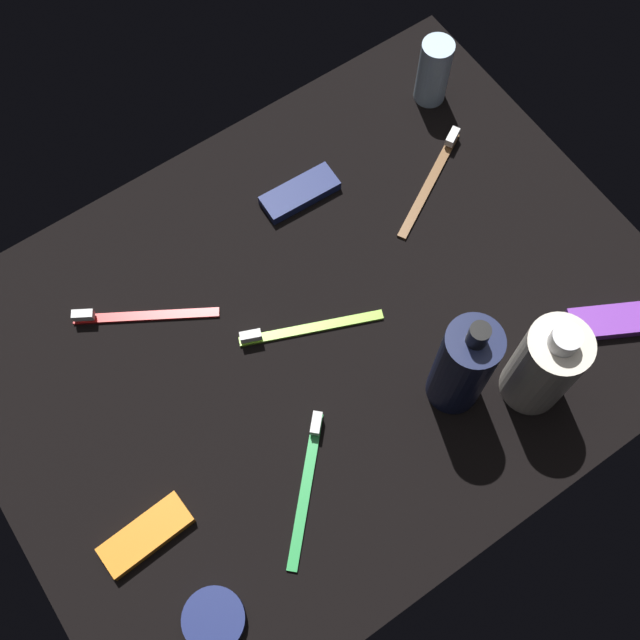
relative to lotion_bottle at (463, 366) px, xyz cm
name	(u,v)px	position (x,y,z in cm)	size (l,w,h in cm)	color
ground_plane	(320,331)	(-8.65, 15.25, -8.76)	(84.00, 64.00, 1.20)	black
lotion_bottle	(463,366)	(0.00, 0.00, 0.00)	(6.30, 6.30, 18.73)	#171E41
bodywash_bottle	(545,366)	(7.83, -4.95, -0.80)	(7.19, 7.19, 16.43)	silver
deodorant_stick	(434,72)	(24.04, 35.85, -3.11)	(4.36, 4.36, 10.11)	silver
toothbrush_green	(307,479)	(-20.40, 0.72, -7.56)	(13.31, 13.84, 2.10)	green
toothbrush_red	(137,315)	(-26.37, 29.39, -7.56)	(16.02, 10.35, 2.10)	red
toothbrush_brown	(433,176)	(16.04, 24.70, -7.56)	(16.32, 9.79, 2.10)	brown
toothbrush_lime	(302,329)	(-10.52, 16.34, -7.56)	(17.08, 8.03, 2.10)	#8CD133
snack_bar_navy	(300,193)	(-0.04, 32.50, -7.41)	(10.40, 4.00, 1.50)	navy
snack_bar_purple	(611,321)	(21.22, -4.32, -7.41)	(10.40, 4.00, 1.50)	purple
snack_bar_orange	(146,535)	(-38.53, 5.65, -7.41)	(10.40, 4.00, 1.50)	orange
cream_tin_left	(214,619)	(-36.90, -6.04, -7.32)	(6.75, 6.75, 1.68)	navy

